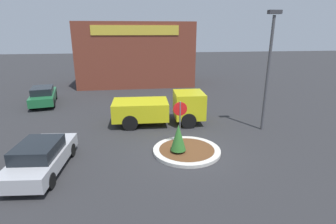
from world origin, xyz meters
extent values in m
plane|color=#2D2D30|center=(0.00, 0.00, 0.00)|extent=(120.00, 120.00, 0.00)
cylinder|color=beige|center=(0.00, 0.00, 0.08)|extent=(3.26, 3.26, 0.15)
cylinder|color=brown|center=(0.00, 0.00, 0.08)|extent=(2.67, 2.67, 0.15)
cylinder|color=#4C4C51|center=(-0.22, 0.67, 1.18)|extent=(0.07, 0.07, 2.36)
cylinder|color=#B71414|center=(-0.22, 0.67, 1.99)|extent=(0.69, 0.03, 0.69)
cylinder|color=brown|center=(-0.46, -0.23, 0.21)|extent=(0.08, 0.08, 0.11)
cone|color=#2D6B28|center=(-0.46, -0.23, 0.89)|extent=(0.72, 0.72, 1.26)
cube|color=gold|center=(0.99, 4.18, 1.19)|extent=(1.88, 2.17, 1.56)
cube|color=gold|center=(-2.04, 4.31, 0.95)|extent=(3.46, 2.34, 1.08)
cube|color=black|center=(1.61, 4.15, 1.47)|extent=(0.12, 1.87, 0.54)
cylinder|color=black|center=(0.86, 5.20, 0.46)|extent=(0.93, 0.28, 0.92)
cylinder|color=black|center=(0.77, 3.17, 0.46)|extent=(0.93, 0.28, 0.92)
cylinder|color=black|center=(-2.62, 5.35, 0.46)|extent=(0.93, 0.28, 0.92)
cylinder|color=black|center=(-2.70, 3.32, 0.46)|extent=(0.93, 0.28, 0.92)
cube|color=brown|center=(-1.99, 17.62, 3.24)|extent=(11.79, 6.00, 6.47)
cube|color=gold|center=(-1.99, 14.59, 5.66)|extent=(8.25, 0.08, 0.90)
cube|color=#1E6638|center=(-9.53, 10.10, 0.60)|extent=(2.57, 4.79, 0.61)
cube|color=black|center=(-9.48, 9.88, 1.17)|extent=(1.90, 2.44, 0.51)
cylinder|color=black|center=(-10.58, 11.33, 0.35)|extent=(0.32, 0.72, 0.70)
cylinder|color=black|center=(-9.03, 11.64, 0.35)|extent=(0.32, 0.72, 0.70)
cylinder|color=black|center=(-10.02, 8.56, 0.35)|extent=(0.32, 0.72, 0.70)
cylinder|color=black|center=(-8.48, 8.87, 0.35)|extent=(0.32, 0.72, 0.70)
cube|color=#B7B7BC|center=(-6.30, -0.93, 0.55)|extent=(2.08, 4.35, 0.58)
cube|color=black|center=(-6.32, -1.14, 1.09)|extent=(1.68, 2.15, 0.51)
cylinder|color=black|center=(-6.98, 0.45, 0.31)|extent=(0.24, 0.63, 0.61)
cylinder|color=black|center=(-5.40, 0.31, 0.31)|extent=(0.24, 0.63, 0.61)
cylinder|color=black|center=(-7.20, -2.16, 0.31)|extent=(0.24, 0.63, 0.61)
cylinder|color=black|center=(-5.63, -2.30, 0.31)|extent=(0.24, 0.63, 0.61)
cylinder|color=#4C4C51|center=(5.06, 2.40, 3.21)|extent=(0.16, 0.16, 6.41)
cube|color=#38383D|center=(5.06, 2.40, 6.56)|extent=(0.70, 0.30, 0.20)
camera|label=1|loc=(-2.47, -11.31, 5.63)|focal=28.00mm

